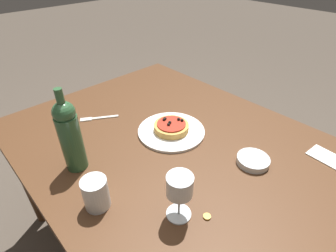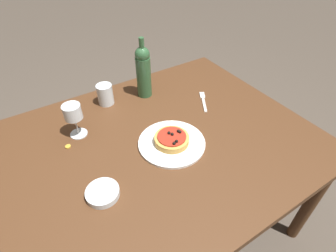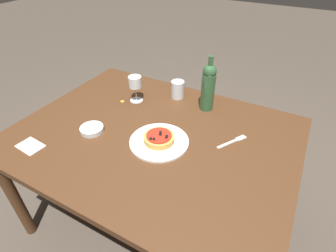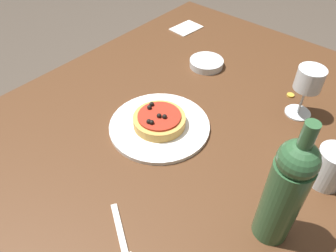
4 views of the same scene
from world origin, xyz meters
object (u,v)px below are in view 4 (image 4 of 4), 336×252
Objects in this scene: pizza at (159,120)px; bottle_cap at (290,95)px; dining_table at (184,140)px; side_bowl at (206,63)px; water_cup at (330,167)px; fork at (123,244)px; dinner_plate at (159,126)px; wine_glass at (309,82)px; wine_bottle at (285,191)px.

pizza is 0.45m from bottle_cap.
side_bowl is (0.29, 0.13, 0.08)m from dining_table.
water_cup is (0.06, -0.39, 0.13)m from dining_table.
water_cup is 0.66× the size of fork.
pizza is (-0.00, 0.00, 0.02)m from dinner_plate.
dinner_plate is 1.82× the size of wine_glass.
dinner_plate reaches higher than dining_table.
bottle_cap is at bearing -29.89° from pizza.
wine_glass is at bearing -94.65° from side_bowl.
pizza reaches higher than bottle_cap.
wine_bottle is 2.99× the size of water_cup.
dinner_plate is 0.02m from pizza.
bottle_cap is (0.33, -0.18, 0.07)m from dining_table.
wine_glass reaches higher than bottle_cap.
dinner_plate is 0.91× the size of wine_bottle.
water_cup is at bearing -74.47° from dinner_plate.
wine_glass is 0.27m from water_cup.
bottle_cap reaches higher than fork.
dining_table is 8.70× the size of fork.
fork is (-0.65, 0.10, -0.12)m from wine_glass.
fork is (-0.32, -0.18, -0.03)m from pizza.
water_cup reaches higher than bottle_cap.
pizza is 0.93× the size of fork.
pizza is 0.43m from wine_bottle.
dinner_plate is 12.24× the size of bottle_cap.
fork is (-0.38, -0.14, 0.07)m from dining_table.
side_bowl is at bearing 143.07° from fork.
fork is at bearing -160.36° from dining_table.
bottle_cap is at bearing -28.40° from dining_table.
fork is at bearing 171.48° from wine_glass.
fork is at bearing -150.22° from pizza.
dining_table is at bearing -37.03° from dinner_plate.
wine_bottle reaches higher than wine_glass.
wine_glass is 6.74× the size of bottle_cap.
wine_bottle reaches higher than dining_table.
bottle_cap is (0.39, -0.22, -0.00)m from dinner_plate.
bottle_cap is at bearing -29.88° from dinner_plate.
dining_table is 0.11m from dinner_plate.
dining_table is at bearing 98.75° from water_cup.
dining_table is at bearing -155.28° from side_bowl.
pizza reaches higher than dinner_plate.
dinner_plate is at bearing 150.92° from fork.
pizza is 0.47× the size of wine_bottle.
water_cup reaches higher than dining_table.
bottle_cap reaches higher than dining_table.
wine_bottle is 13.42× the size of bottle_cap.
pizza reaches higher than side_bowl.
water_cup reaches higher than side_bowl.
dining_table is 0.13m from pizza.
water_cup is at bearing -141.39° from wine_glass.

